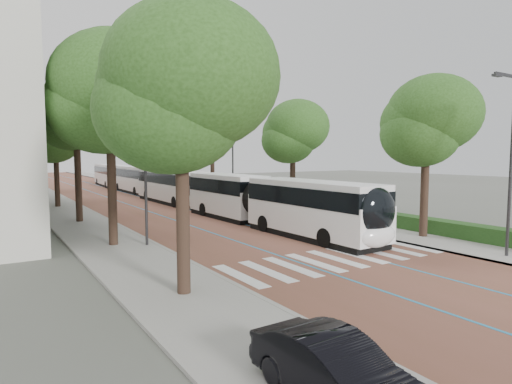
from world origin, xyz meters
TOP-DOWN VIEW (x-y plane):
  - ground at (0.00, 0.00)m, footprint 160.00×160.00m
  - road at (0.00, 40.00)m, footprint 11.00×140.00m
  - sidewalk_left at (-7.50, 40.00)m, footprint 4.00×140.00m
  - sidewalk_right at (7.50, 40.00)m, footprint 4.00×140.00m
  - kerb_left at (-5.60, 40.00)m, footprint 0.20×140.00m
  - kerb_right at (5.60, 40.00)m, footprint 0.20×140.00m
  - zebra_crossing at (0.20, 1.00)m, footprint 10.55×3.60m
  - lane_line_left at (-1.60, 40.00)m, footprint 0.12×126.00m
  - lane_line_right at (1.60, 40.00)m, footprint 0.12×126.00m
  - hedge at (9.10, 0.00)m, footprint 1.20×14.00m
  - streetlight_near at (6.62, -3.00)m, footprint 1.82×0.20m
  - streetlight_far at (6.62, 22.00)m, footprint 1.82×0.20m
  - lamp_post_left at (-6.10, 8.00)m, footprint 0.14×0.14m
  - trees_left at (-7.50, 24.56)m, footprint 6.32×60.64m
  - trees_right at (7.70, 23.89)m, footprint 5.62×47.33m
  - lead_bus at (2.40, 9.20)m, footprint 2.91×18.45m
  - bus_queued_0 at (2.32, 25.72)m, footprint 2.70×12.43m
  - bus_queued_1 at (2.84, 38.80)m, footprint 2.59×12.41m
  - bus_queued_2 at (2.84, 51.70)m, footprint 3.27×12.53m
  - parked_car at (-7.67, -7.36)m, footprint 1.41×3.82m

SIDE VIEW (x-z plane):
  - ground at x=0.00m, z-range 0.00..0.00m
  - road at x=0.00m, z-range 0.00..0.02m
  - lane_line_left at x=-1.60m, z-range 0.02..0.03m
  - lane_line_right at x=1.60m, z-range 0.02..0.03m
  - zebra_crossing at x=0.20m, z-range 0.02..0.03m
  - sidewalk_left at x=-7.50m, z-range 0.00..0.12m
  - sidewalk_right at x=7.50m, z-range 0.00..0.12m
  - kerb_left at x=-5.60m, z-range -0.01..0.13m
  - kerb_right at x=5.60m, z-range -0.01..0.13m
  - hedge at x=9.10m, z-range 0.12..0.92m
  - parked_car at x=-7.67m, z-range 0.12..1.37m
  - bus_queued_0 at x=2.32m, z-range 0.02..3.22m
  - bus_queued_1 at x=2.84m, z-range 0.02..3.22m
  - bus_queued_2 at x=2.84m, z-range 0.02..3.22m
  - lead_bus at x=2.40m, z-range 0.03..3.23m
  - lamp_post_left at x=-6.10m, z-range 0.12..8.12m
  - streetlight_near at x=6.62m, z-range 0.82..8.82m
  - streetlight_far at x=6.62m, z-range 0.82..8.82m
  - trees_right at x=7.70m, z-range 1.88..10.45m
  - trees_left at x=-7.50m, z-range 1.94..12.09m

